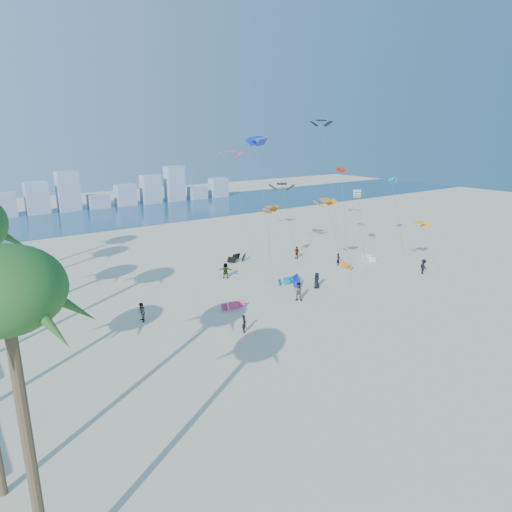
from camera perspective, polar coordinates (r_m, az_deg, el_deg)
ground at (r=33.92m, az=12.17°, el=-14.11°), size 220.00×220.00×0.00m
ocean at (r=95.44m, az=-21.72°, el=4.40°), size 220.00×220.00×0.00m
kitesurfer_near at (r=38.74m, az=-1.49°, el=-8.53°), size 0.65×0.69×1.58m
kitesurfer_mid at (r=45.92m, az=5.33°, el=-4.44°), size 1.17×1.17×1.91m
kitesurfers_far at (r=51.71m, az=4.64°, el=-2.21°), size 33.78×15.24×1.82m
grounded_kites at (r=53.51m, az=4.09°, el=-2.09°), size 25.65×15.11×0.96m
flying_kites at (r=57.89m, az=7.19°, el=10.65°), size 26.19×24.37×18.57m
distant_skyline at (r=104.35m, az=-23.93°, el=6.76°), size 85.00×3.00×8.40m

